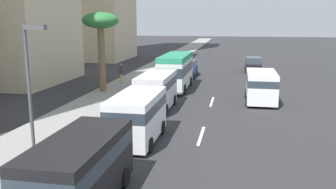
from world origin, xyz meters
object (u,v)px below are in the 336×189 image
(minibus_seventh, at_px, (176,70))
(street_lamp, at_px, (31,77))
(van_sixth, at_px, (137,115))
(car_fifth, at_px, (187,69))
(van_lead, at_px, (261,85))
(van_second, at_px, (80,167))
(car_fourth, at_px, (253,65))
(van_third, at_px, (156,89))
(palm_tree, at_px, (101,25))
(pedestrian_near_lamp, at_px, (121,72))

(minibus_seventh, relative_size, street_lamp, 1.17)
(van_sixth, xyz_separation_m, street_lamp, (-3.80, 3.32, 2.39))
(car_fifth, distance_m, street_lamp, 25.59)
(van_lead, distance_m, street_lamp, 17.33)
(van_second, xyz_separation_m, car_fifth, (27.99, 0.31, -0.53))
(car_fourth, bearing_deg, van_third, 159.94)
(van_lead, bearing_deg, van_third, 116.12)
(van_sixth, bearing_deg, car_fifth, -178.90)
(van_third, xyz_separation_m, minibus_seventh, (7.33, -0.10, 0.28))
(car_fifth, xyz_separation_m, street_lamp, (-25.25, 2.90, 2.98))
(minibus_seventh, xyz_separation_m, palm_tree, (-2.58, 5.80, 3.91))
(van_lead, height_order, van_sixth, van_sixth)
(van_lead, height_order, car_fifth, van_lead)
(car_fourth, height_order, palm_tree, palm_tree)
(van_third, height_order, car_fourth, van_third)
(van_second, height_order, van_third, van_third)
(van_lead, xyz_separation_m, car_fourth, (16.32, -0.10, -0.50))
(van_second, distance_m, palm_tree, 19.46)
(van_sixth, distance_m, street_lamp, 5.58)
(palm_tree, bearing_deg, minibus_seventh, -66.03)
(van_sixth, distance_m, palm_tree, 13.67)
(van_lead, height_order, minibus_seventh, minibus_seventh)
(car_fourth, bearing_deg, pedestrian_near_lamp, 131.46)
(van_lead, bearing_deg, palm_tree, 84.42)
(pedestrian_near_lamp, xyz_separation_m, palm_tree, (-3.95, 0.35, 4.42))
(van_second, relative_size, minibus_seventh, 0.75)
(minibus_seventh, distance_m, pedestrian_near_lamp, 5.64)
(car_fifth, relative_size, street_lamp, 0.82)
(car_fourth, bearing_deg, palm_tree, 139.36)
(car_fourth, bearing_deg, van_lead, 179.66)
(van_third, relative_size, palm_tree, 0.77)
(car_fifth, distance_m, minibus_seventh, 7.49)
(van_second, height_order, pedestrian_near_lamp, van_second)
(car_fifth, distance_m, van_sixth, 21.46)
(van_second, xyz_separation_m, street_lamp, (2.75, 3.22, 2.45))
(van_second, bearing_deg, van_third, -178.22)
(car_fourth, height_order, street_lamp, street_lamp)
(palm_tree, relative_size, street_lamp, 1.13)
(van_sixth, distance_m, pedestrian_near_lamp, 16.46)
(van_sixth, bearing_deg, van_second, -0.86)
(van_third, distance_m, van_sixth, 6.69)
(van_third, xyz_separation_m, van_sixth, (-6.67, -0.51, -0.01))
(minibus_seventh, distance_m, palm_tree, 7.45)
(van_lead, relative_size, car_fifth, 0.97)
(car_fifth, distance_m, palm_tree, 12.52)
(car_fifth, bearing_deg, van_third, -0.37)
(van_sixth, height_order, pedestrian_near_lamp, van_sixth)
(van_sixth, relative_size, minibus_seventh, 0.70)
(car_fifth, relative_size, van_sixth, 1.00)
(street_lamp, bearing_deg, pedestrian_near_lamp, 7.54)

